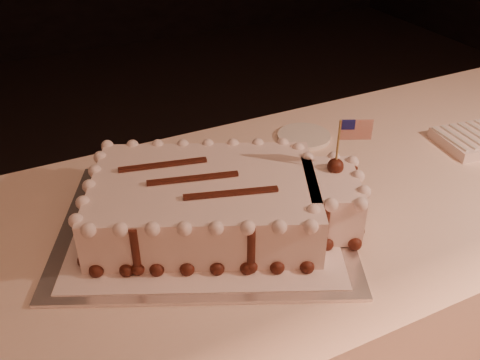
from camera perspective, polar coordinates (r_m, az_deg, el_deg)
name	(u,v)px	position (r m, az deg, el deg)	size (l,w,h in m)	color
banquet_table	(280,318)	(1.45, 4.27, -14.45)	(2.40, 0.80, 0.75)	#FFDDC5
cake_board	(206,225)	(1.12, -3.67, -4.81)	(0.60, 0.45, 0.01)	silver
doily	(206,223)	(1.12, -3.68, -4.61)	(0.53, 0.41, 0.00)	white
sheet_cake	(220,201)	(1.09, -2.11, -2.31)	(0.59, 0.47, 0.22)	white
napkin_stack	(479,139)	(1.55, 24.15, 4.03)	(0.23, 0.18, 0.03)	white
side_plate	(304,136)	(1.46, 6.84, 4.64)	(0.14, 0.14, 0.01)	white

